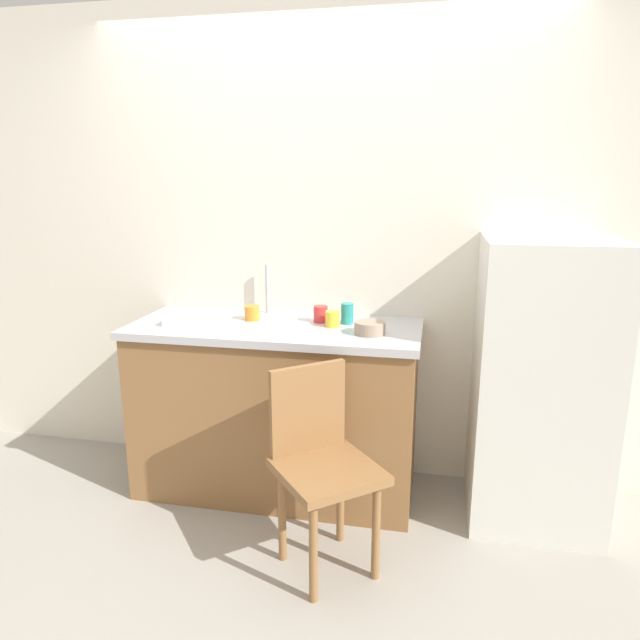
# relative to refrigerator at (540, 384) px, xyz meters

# --- Properties ---
(ground_plane) EXTENTS (8.00, 8.00, 0.00)m
(ground_plane) POSITION_rel_refrigerator_xyz_m (-1.13, -0.65, -0.70)
(ground_plane) COLOR #9E998E
(back_wall) EXTENTS (4.80, 0.10, 2.60)m
(back_wall) POSITION_rel_refrigerator_xyz_m (-1.13, 0.35, 0.59)
(back_wall) COLOR silver
(back_wall) RESTS_ON ground_plane
(cabinet_base) EXTENTS (1.47, 0.60, 0.89)m
(cabinet_base) POSITION_rel_refrigerator_xyz_m (-1.34, -0.00, -0.26)
(cabinet_base) COLOR olive
(cabinet_base) RESTS_ON ground_plane
(countertop) EXTENTS (1.51, 0.64, 0.04)m
(countertop) POSITION_rel_refrigerator_xyz_m (-1.34, -0.00, 0.21)
(countertop) COLOR #B7B7BC
(countertop) RESTS_ON cabinet_base
(faucet) EXTENTS (0.02, 0.02, 0.28)m
(faucet) POSITION_rel_refrigerator_xyz_m (-1.45, 0.25, 0.37)
(faucet) COLOR #B7B7BC
(faucet) RESTS_ON countertop
(refrigerator) EXTENTS (0.62, 0.59, 1.41)m
(refrigerator) POSITION_rel_refrigerator_xyz_m (0.00, 0.00, 0.00)
(refrigerator) COLOR silver
(refrigerator) RESTS_ON ground_plane
(chair) EXTENTS (0.56, 0.56, 0.89)m
(chair) POSITION_rel_refrigerator_xyz_m (-0.97, -0.59, -0.21)
(chair) COLOR olive
(chair) RESTS_ON ground_plane
(dish_tray) EXTENTS (0.28, 0.20, 0.05)m
(dish_tray) POSITION_rel_refrigerator_xyz_m (-1.75, -0.06, 0.25)
(dish_tray) COLOR white
(dish_tray) RESTS_ON countertop
(terracotta_bowl) EXTENTS (0.15, 0.15, 0.06)m
(terracotta_bowl) POSITION_rel_refrigerator_xyz_m (-0.83, -0.08, 0.26)
(terracotta_bowl) COLOR gray
(terracotta_bowl) RESTS_ON countertop
(cup_yellow) EXTENTS (0.07, 0.07, 0.08)m
(cup_yellow) POSITION_rel_refrigerator_xyz_m (-1.03, 0.02, 0.27)
(cup_yellow) COLOR yellow
(cup_yellow) RESTS_ON countertop
(cup_red) EXTENTS (0.07, 0.07, 0.09)m
(cup_red) POSITION_rel_refrigerator_xyz_m (-1.11, 0.10, 0.27)
(cup_red) COLOR red
(cup_red) RESTS_ON countertop
(cup_orange) EXTENTS (0.08, 0.08, 0.08)m
(cup_orange) POSITION_rel_refrigerator_xyz_m (-1.48, 0.07, 0.27)
(cup_orange) COLOR orange
(cup_orange) RESTS_ON countertop
(cup_teal) EXTENTS (0.07, 0.07, 0.11)m
(cup_teal) POSITION_rel_refrigerator_xyz_m (-0.97, 0.10, 0.28)
(cup_teal) COLOR teal
(cup_teal) RESTS_ON countertop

